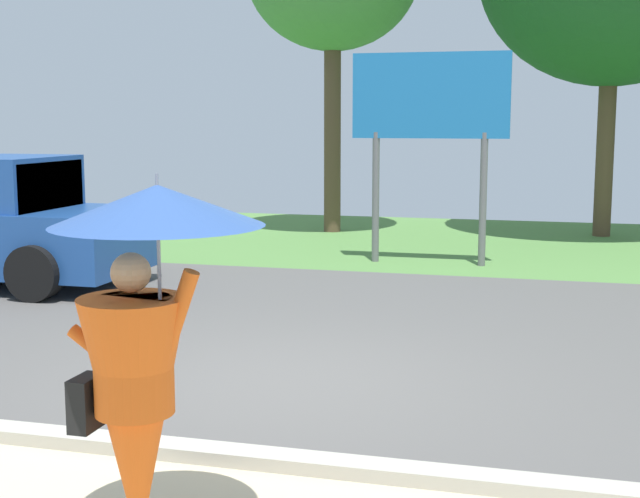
% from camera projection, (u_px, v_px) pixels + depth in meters
% --- Properties ---
extents(ground_plane, '(40.00, 22.00, 0.20)m').
position_uv_depth(ground_plane, '(353.00, 318.00, 11.08)').
color(ground_plane, '#565451').
extents(monk_pedestrian, '(1.15, 1.15, 2.13)m').
position_uv_depth(monk_pedestrian, '(141.00, 350.00, 4.83)').
color(monk_pedestrian, '#E55B19').
rests_on(monk_pedestrian, ground_plane).
extents(roadside_billboard, '(2.60, 0.12, 3.50)m').
position_uv_depth(roadside_billboard, '(430.00, 111.00, 14.57)').
color(roadside_billboard, slate).
rests_on(roadside_billboard, ground_plane).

